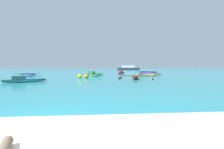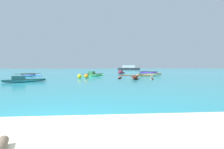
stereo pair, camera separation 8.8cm
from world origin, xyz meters
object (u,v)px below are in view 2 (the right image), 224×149
(moored_boat_1, at_px, (28,75))
(moored_boat_6, at_px, (148,73))
(moored_boat_0, at_px, (121,72))
(distant_ferry, at_px, (129,68))
(moored_boat_2, at_px, (136,77))
(mooring_buoy_1, at_px, (86,76))
(mooring_buoy_0, at_px, (80,76))
(moored_boat_5, at_px, (93,75))
(mooring_buoy_2, at_px, (151,76))
(moored_boat_4, at_px, (23,80))
(moored_boat_3, at_px, (149,74))

(moored_boat_1, relative_size, moored_boat_6, 0.83)
(moored_boat_6, bearing_deg, moored_boat_0, -160.13)
(moored_boat_0, distance_m, distant_ferry, 34.35)
(moored_boat_0, distance_m, moored_boat_2, 13.05)
(mooring_buoy_1, bearing_deg, mooring_buoy_0, -178.44)
(moored_boat_6, height_order, distant_ferry, distant_ferry)
(moored_boat_5, height_order, mooring_buoy_0, moored_boat_5)
(mooring_buoy_2, bearing_deg, moored_boat_0, 101.47)
(mooring_buoy_2, bearing_deg, moored_boat_2, -147.05)
(moored_boat_1, bearing_deg, moored_boat_0, 56.09)
(mooring_buoy_0, xyz_separation_m, distant_ferry, (14.53, 45.27, 0.58))
(moored_boat_0, xyz_separation_m, distant_ferry, (7.79, 33.45, 0.57))
(distant_ferry, bearing_deg, moored_boat_6, -94.77)
(distant_ferry, bearing_deg, moored_boat_1, -118.70)
(moored_boat_4, distance_m, moored_boat_5, 10.33)
(distant_ferry, bearing_deg, mooring_buoy_1, -106.84)
(moored_boat_1, relative_size, moored_boat_4, 1.11)
(moored_boat_4, xyz_separation_m, moored_boat_6, (15.99, 13.57, 0.04))
(moored_boat_1, distance_m, moored_boat_3, 17.86)
(moored_boat_0, bearing_deg, moored_boat_2, -151.60)
(moored_boat_1, bearing_deg, mooring_buoy_0, 0.85)
(moored_boat_2, xyz_separation_m, moored_boat_6, (4.92, 10.57, 0.06))
(moored_boat_5, height_order, distant_ferry, distant_ferry)
(moored_boat_2, relative_size, mooring_buoy_1, 7.99)
(moored_boat_3, distance_m, moored_boat_6, 5.80)
(moored_boat_4, bearing_deg, moored_boat_2, -14.45)
(moored_boat_5, bearing_deg, moored_boat_6, 52.61)
(mooring_buoy_0, bearing_deg, moored_boat_5, 71.54)
(moored_boat_4, distance_m, mooring_buoy_2, 14.28)
(moored_boat_1, height_order, moored_boat_4, moored_boat_4)
(moored_boat_2, relative_size, moored_boat_3, 1.05)
(moored_boat_4, bearing_deg, mooring_buoy_0, 13.87)
(mooring_buoy_1, bearing_deg, moored_boat_1, 154.58)
(moored_boat_0, distance_m, mooring_buoy_0, 13.61)
(moored_boat_2, distance_m, moored_boat_5, 7.56)
(moored_boat_6, relative_size, mooring_buoy_0, 9.62)
(moored_boat_1, xyz_separation_m, moored_boat_6, (19.49, 5.15, 0.05))
(moored_boat_3, bearing_deg, mooring_buoy_1, -164.43)
(moored_boat_5, xyz_separation_m, mooring_buoy_0, (-1.43, -4.27, 0.01))
(moored_boat_4, bearing_deg, mooring_buoy_1, 9.15)
(moored_boat_1, bearing_deg, mooring_buoy_2, 15.99)
(moored_boat_5, bearing_deg, moored_boat_1, -153.61)
(moored_boat_3, xyz_separation_m, mooring_buoy_1, (-9.06, -3.76, 0.02))
(mooring_buoy_2, bearing_deg, distant_ferry, 83.06)
(moored_boat_0, relative_size, moored_boat_6, 0.67)
(moored_boat_1, bearing_deg, moored_boat_3, 27.34)
(mooring_buoy_1, relative_size, mooring_buoy_2, 1.59)
(moored_boat_3, bearing_deg, mooring_buoy_0, -166.05)
(moored_boat_5, distance_m, mooring_buoy_0, 4.50)
(moored_boat_6, xyz_separation_m, distant_ferry, (2.99, 35.92, 0.58))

